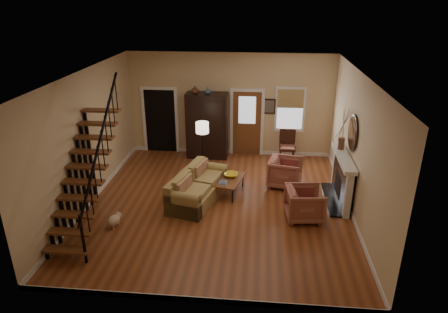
# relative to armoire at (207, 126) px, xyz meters

# --- Properties ---
(room) EXTENTS (7.00, 7.33, 3.30)m
(room) POSITION_rel_armoire_xyz_m (0.29, -1.39, 0.46)
(room) COLOR brown
(room) RESTS_ON ground
(staircase) EXTENTS (0.94, 2.80, 3.20)m
(staircase) POSITION_rel_armoire_xyz_m (-2.08, -4.45, 0.55)
(staircase) COLOR brown
(staircase) RESTS_ON ground
(fireplace) EXTENTS (0.33, 1.95, 2.30)m
(fireplace) POSITION_rel_armoire_xyz_m (3.83, -2.65, -0.31)
(fireplace) COLOR black
(fireplace) RESTS_ON ground
(armoire) EXTENTS (1.30, 0.60, 2.10)m
(armoire) POSITION_rel_armoire_xyz_m (0.00, 0.00, 0.00)
(armoire) COLOR black
(armoire) RESTS_ON ground
(vase_a) EXTENTS (0.24, 0.24, 0.25)m
(vase_a) POSITION_rel_armoire_xyz_m (-0.35, -0.10, 1.17)
(vase_a) COLOR #4C2619
(vase_a) RESTS_ON armoire
(vase_b) EXTENTS (0.20, 0.20, 0.21)m
(vase_b) POSITION_rel_armoire_xyz_m (0.05, -0.10, 1.16)
(vase_b) COLOR #334C60
(vase_b) RESTS_ON armoire
(sofa) EXTENTS (1.39, 2.24, 0.78)m
(sofa) POSITION_rel_armoire_xyz_m (0.16, -2.99, -0.66)
(sofa) COLOR #9F8448
(sofa) RESTS_ON ground
(coffee_table) EXTENTS (0.88, 1.22, 0.42)m
(coffee_table) POSITION_rel_armoire_xyz_m (0.90, -2.52, -0.84)
(coffee_table) COLOR brown
(coffee_table) RESTS_ON ground
(bowl) EXTENTS (0.38, 0.38, 0.09)m
(bowl) POSITION_rel_armoire_xyz_m (0.95, -2.37, -0.58)
(bowl) COLOR yellow
(bowl) RESTS_ON coffee_table
(books) EXTENTS (0.20, 0.28, 0.05)m
(books) POSITION_rel_armoire_xyz_m (0.78, -2.82, -0.60)
(books) COLOR beige
(books) RESTS_ON coffee_table
(armchair_left) EXTENTS (0.95, 0.92, 0.78)m
(armchair_left) POSITION_rel_armoire_xyz_m (2.79, -3.63, -0.66)
(armchair_left) COLOR maroon
(armchair_left) RESTS_ON ground
(armchair_right) EXTENTS (1.03, 1.01, 0.80)m
(armchair_right) POSITION_rel_armoire_xyz_m (2.41, -1.93, -0.65)
(armchair_right) COLOR maroon
(armchair_right) RESTS_ON ground
(floor_lamp) EXTENTS (0.46, 0.46, 1.61)m
(floor_lamp) POSITION_rel_armoire_xyz_m (0.06, -1.42, -0.25)
(floor_lamp) COLOR black
(floor_lamp) RESTS_ON ground
(side_chair) EXTENTS (0.54, 0.54, 1.02)m
(side_chair) POSITION_rel_armoire_xyz_m (2.55, -0.20, -0.54)
(side_chair) COLOR #361B11
(side_chair) RESTS_ON ground
(dog) EXTENTS (0.35, 0.46, 0.29)m
(dog) POSITION_rel_armoire_xyz_m (-1.58, -4.42, -0.90)
(dog) COLOR beige
(dog) RESTS_ON ground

